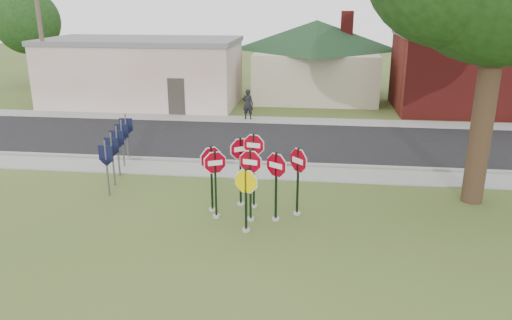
# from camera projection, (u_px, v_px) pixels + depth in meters

# --- Properties ---
(ground) EXTENTS (120.00, 120.00, 0.00)m
(ground) POSITION_uv_depth(u_px,v_px,m) (239.00, 235.00, 14.62)
(ground) COLOR #3B511E
(ground) RESTS_ON ground
(sidewalk_near) EXTENTS (60.00, 1.60, 0.06)m
(sidewalk_near) POSITION_uv_depth(u_px,v_px,m) (260.00, 172.00, 19.80)
(sidewalk_near) COLOR gray
(sidewalk_near) RESTS_ON ground
(road) EXTENTS (60.00, 7.00, 0.04)m
(road) POSITION_uv_depth(u_px,v_px,m) (271.00, 141.00, 24.06)
(road) COLOR black
(road) RESTS_ON ground
(sidewalk_far) EXTENTS (60.00, 1.60, 0.06)m
(sidewalk_far) POSITION_uv_depth(u_px,v_px,m) (278.00, 121.00, 28.11)
(sidewalk_far) COLOR gray
(sidewalk_far) RESTS_ON ground
(curb) EXTENTS (60.00, 0.20, 0.14)m
(curb) POSITION_uv_depth(u_px,v_px,m) (263.00, 163.00, 20.74)
(curb) COLOR gray
(curb) RESTS_ON ground
(stop_sign_center) EXTENTS (0.97, 0.25, 2.41)m
(stop_sign_center) POSITION_uv_depth(u_px,v_px,m) (250.00, 176.00, 15.14)
(stop_sign_center) COLOR #9C9A91
(stop_sign_center) RESTS_ON ground
(stop_sign_yellow) EXTENTS (0.96, 0.32, 2.07)m
(stop_sign_yellow) POSITION_uv_depth(u_px,v_px,m) (246.00, 193.00, 14.49)
(stop_sign_yellow) COLOR #9C9A91
(stop_sign_yellow) RESTS_ON ground
(stop_sign_left) EXTENTS (0.89, 0.43, 2.31)m
(stop_sign_left) POSITION_uv_depth(u_px,v_px,m) (215.00, 176.00, 15.37)
(stop_sign_left) COLOR #9C9A91
(stop_sign_left) RESTS_ON ground
(stop_sign_right) EXTENTS (0.88, 0.59, 2.33)m
(stop_sign_right) POSITION_uv_depth(u_px,v_px,m) (276.00, 177.00, 15.16)
(stop_sign_right) COLOR #9C9A91
(stop_sign_right) RESTS_ON ground
(stop_sign_back_right) EXTENTS (0.95, 0.24, 2.63)m
(stop_sign_back_right) POSITION_uv_depth(u_px,v_px,m) (254.00, 161.00, 16.08)
(stop_sign_back_right) COLOR #9C9A91
(stop_sign_back_right) RESTS_ON ground
(stop_sign_back_left) EXTENTS (0.83, 0.54, 2.45)m
(stop_sign_back_left) POSITION_uv_depth(u_px,v_px,m) (240.00, 163.00, 16.28)
(stop_sign_back_left) COLOR #9C9A91
(stop_sign_back_left) RESTS_ON ground
(stop_sign_far_right) EXTENTS (0.74, 0.80, 2.35)m
(stop_sign_far_right) POSITION_uv_depth(u_px,v_px,m) (298.00, 172.00, 15.56)
(stop_sign_far_right) COLOR #9C9A91
(stop_sign_far_right) RESTS_ON ground
(stop_sign_far_left) EXTENTS (0.81, 0.68, 2.31)m
(stop_sign_far_left) POSITION_uv_depth(u_px,v_px,m) (211.00, 170.00, 15.85)
(stop_sign_far_left) COLOR #9C9A91
(stop_sign_far_left) RESTS_ON ground
(route_sign_row) EXTENTS (1.43, 4.63, 2.00)m
(route_sign_row) POSITION_uv_depth(u_px,v_px,m) (117.00, 146.00, 19.10)
(route_sign_row) COLOR #59595E
(route_sign_row) RESTS_ON ground
(building_stucco) EXTENTS (12.20, 6.20, 4.20)m
(building_stucco) POSITION_uv_depth(u_px,v_px,m) (143.00, 71.00, 31.97)
(building_stucco) COLOR silver
(building_stucco) RESTS_ON ground
(building_house) EXTENTS (11.60, 11.60, 6.20)m
(building_house) POSITION_uv_depth(u_px,v_px,m) (316.00, 44.00, 34.03)
(building_house) COLOR #BEB697
(building_house) RESTS_ON ground
(building_brick) EXTENTS (10.20, 6.20, 4.75)m
(building_brick) POSITION_uv_depth(u_px,v_px,m) (482.00, 71.00, 29.98)
(building_brick) COLOR maroon
(building_brick) RESTS_ON ground
(utility_pole_near) EXTENTS (2.20, 0.26, 9.50)m
(utility_pole_near) POSITION_uv_depth(u_px,v_px,m) (40.00, 28.00, 29.02)
(utility_pole_near) COLOR brown
(utility_pole_near) RESTS_ON ground
(bg_tree_left) EXTENTS (4.90, 4.90, 7.35)m
(bg_tree_left) POSITION_uv_depth(u_px,v_px,m) (27.00, 22.00, 38.03)
(bg_tree_left) COLOR #2F2215
(bg_tree_left) RESTS_ON ground
(pedestrian) EXTENTS (0.68, 0.50, 1.71)m
(pedestrian) POSITION_uv_depth(u_px,v_px,m) (248.00, 104.00, 28.09)
(pedestrian) COLOR black
(pedestrian) RESTS_ON sidewalk_far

